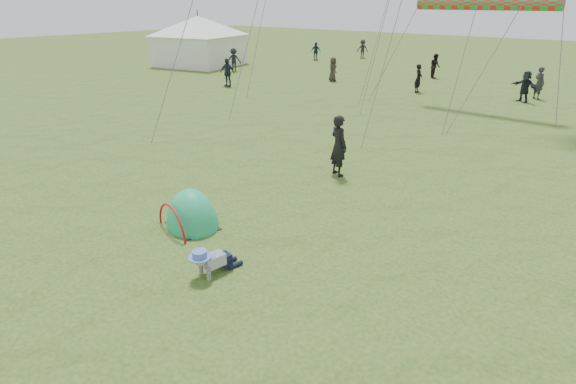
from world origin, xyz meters
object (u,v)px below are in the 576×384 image
Objects in this scene: standing_adult at (339,146)px; event_marquee at (199,39)px; crawling_toddler at (211,260)px; popup_tent at (193,226)px.

standing_adult is 27.99m from event_marquee.
standing_adult reaches higher than crawling_toddler.
popup_tent is 30.54m from event_marquee.
event_marquee is (-22.92, 20.06, 2.14)m from popup_tent.
popup_tent is at bearing 104.04° from standing_adult.
standing_adult is 0.31× the size of event_marquee.
event_marquee is at bearing 152.07° from popup_tent.
event_marquee is (-24.88, 21.20, 1.82)m from crawling_toddler.
popup_tent is at bearing 160.26° from crawling_toddler.
crawling_toddler is 0.43× the size of popup_tent.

